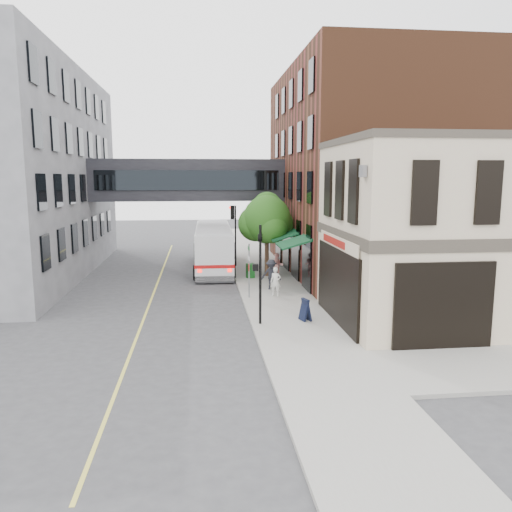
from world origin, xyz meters
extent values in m
plane|color=#38383A|center=(0.00, 0.00, 0.00)|extent=(120.00, 120.00, 0.00)
cube|color=gray|center=(2.00, 14.00, 0.07)|extent=(4.00, 60.00, 0.15)
cube|color=#C6AE97|center=(9.00, 2.00, 4.08)|extent=(10.00, 8.00, 8.15)
cube|color=#38332B|center=(9.00, 2.00, 4.15)|extent=(10.12, 8.12, 0.50)
cube|color=#38332B|center=(9.00, 2.00, 8.30)|extent=(10.12, 8.12, 0.30)
cube|color=black|center=(3.94, 2.00, 1.85)|extent=(0.14, 6.40, 3.40)
cube|color=black|center=(3.90, 2.00, 1.85)|extent=(0.04, 5.90, 3.00)
cube|color=maroon|center=(3.88, 2.60, 3.80)|extent=(0.03, 3.60, 0.32)
cube|color=#542D1A|center=(10.00, 15.00, 7.00)|extent=(12.00, 18.00, 14.00)
cube|color=#0C381A|center=(3.14, 13.75, 3.00)|extent=(1.80, 13.00, 0.40)
cube|color=black|center=(-3.00, 18.00, 6.50)|extent=(14.00, 3.00, 3.00)
cube|color=black|center=(-3.00, 16.45, 6.50)|extent=(13.00, 0.08, 1.40)
cube|color=black|center=(-3.00, 19.55, 6.50)|extent=(13.00, 0.08, 1.40)
cylinder|color=black|center=(0.40, 2.00, 2.40)|extent=(0.12, 0.12, 4.50)
cube|color=black|center=(0.18, 2.00, 2.75)|extent=(0.25, 0.22, 0.30)
imported|color=black|center=(0.40, 2.00, 4.25)|extent=(0.20, 0.16, 1.00)
cylinder|color=black|center=(0.40, 17.00, 2.40)|extent=(0.12, 0.12, 4.50)
cube|color=black|center=(0.18, 17.00, 2.75)|extent=(0.25, 0.22, 0.30)
cube|color=black|center=(0.18, 17.00, 4.15)|extent=(0.28, 0.28, 1.00)
sphere|color=#FF0C05|center=(0.02, 17.00, 4.50)|extent=(0.18, 0.18, 0.18)
cylinder|color=gray|center=(0.40, 7.00, 1.65)|extent=(0.08, 0.08, 3.00)
cube|color=white|center=(0.38, 7.00, 2.35)|extent=(0.03, 0.75, 0.22)
cube|color=#0C591E|center=(0.38, 7.00, 2.90)|extent=(0.03, 0.70, 0.18)
cube|color=#B20C0C|center=(0.38, 7.00, 1.85)|extent=(0.03, 0.30, 0.40)
cylinder|color=#382619|center=(2.20, 13.00, 1.55)|extent=(0.28, 0.28, 2.80)
sphere|color=#215015|center=(2.20, 13.00, 3.95)|extent=(3.20, 3.20, 3.20)
sphere|color=#215015|center=(3.00, 13.50, 3.55)|extent=(2.20, 2.20, 2.20)
sphere|color=#215015|center=(1.50, 13.30, 3.65)|extent=(2.40, 2.40, 2.40)
sphere|color=#215015|center=(2.30, 13.60, 4.75)|extent=(2.00, 2.00, 2.00)
cube|color=#D8CC4C|center=(-5.00, 10.00, 0.01)|extent=(0.12, 40.00, 0.01)
cube|color=silver|center=(-1.25, 16.96, 1.64)|extent=(2.69, 11.49, 2.89)
cube|color=black|center=(-1.25, 16.96, 2.14)|extent=(2.75, 11.29, 1.05)
cube|color=#B20C0C|center=(-1.25, 16.96, 1.14)|extent=(2.75, 11.51, 0.22)
cylinder|color=black|center=(-2.57, 12.80, 0.50)|extent=(0.32, 1.00, 1.00)
cylinder|color=black|center=(-0.08, 12.76, 0.50)|extent=(0.32, 1.00, 1.00)
cylinder|color=black|center=(-2.43, 20.77, 0.50)|extent=(0.32, 1.00, 1.00)
cylinder|color=black|center=(0.06, 20.72, 0.50)|extent=(0.32, 1.00, 1.00)
imported|color=white|center=(1.91, 7.19, 0.96)|extent=(0.68, 0.56, 1.62)
imported|color=pink|center=(2.79, 12.16, 0.98)|extent=(0.88, 0.73, 1.65)
imported|color=#21232A|center=(1.90, 8.88, 1.04)|extent=(1.28, 0.93, 1.78)
cube|color=#114E18|center=(1.03, 12.40, 0.63)|extent=(0.57, 0.53, 0.96)
cube|color=black|center=(2.53, 2.27, 0.67)|extent=(0.52, 0.66, 1.03)
camera|label=1|loc=(-2.29, -19.70, 6.74)|focal=35.00mm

